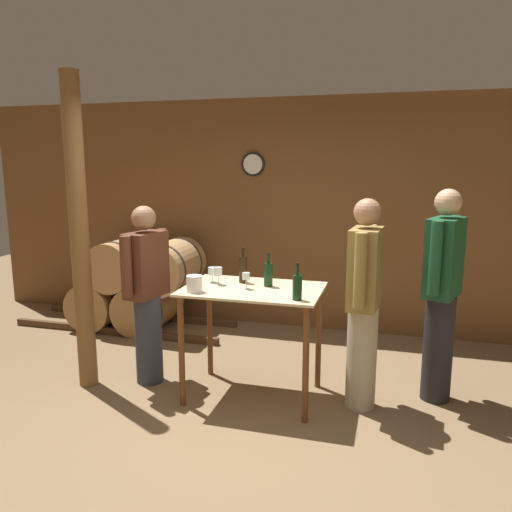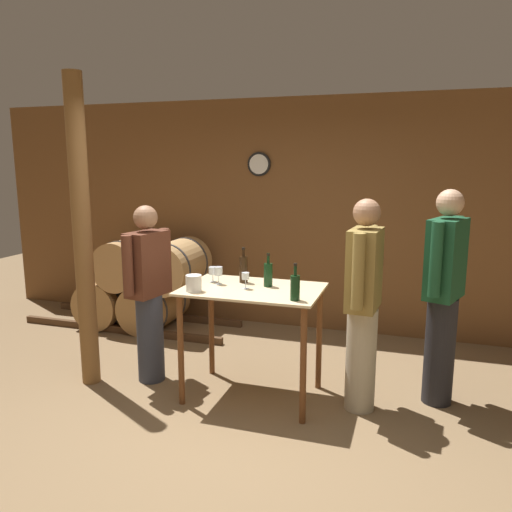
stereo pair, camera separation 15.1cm
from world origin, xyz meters
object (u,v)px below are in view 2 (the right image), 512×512
(wooden_post, at_px, (82,235))
(wine_bottle_left, at_px, (268,274))
(wine_glass_near_right, at_px, (246,277))
(person_visitor_bearded, at_px, (148,290))
(ice_bucket, at_px, (194,283))
(wine_glass_near_center, at_px, (218,272))
(person_host, at_px, (444,293))
(wine_glass_near_left, at_px, (213,271))
(wine_bottle_far_left, at_px, (244,269))
(wine_bottle_center, at_px, (295,287))
(person_visitor_with_scarf, at_px, (363,301))

(wooden_post, bearing_deg, wine_bottle_left, 9.97)
(wine_glass_near_right, distance_m, person_visitor_bearded, 0.96)
(ice_bucket, bearing_deg, wine_glass_near_center, 70.18)
(wine_glass_near_center, xyz_separation_m, person_host, (1.81, 0.33, -0.12))
(person_host, distance_m, person_visitor_bearded, 2.50)
(wine_glass_near_left, relative_size, person_visitor_bearded, 0.08)
(wine_bottle_far_left, height_order, ice_bucket, wine_bottle_far_left)
(wine_bottle_far_left, bearing_deg, person_visitor_bearded, -170.74)
(wine_glass_near_left, bearing_deg, person_host, 8.10)
(wine_bottle_left, height_order, wine_glass_near_right, wine_bottle_left)
(wooden_post, bearing_deg, wine_bottle_center, -2.02)
(wine_glass_near_center, bearing_deg, person_host, 10.24)
(wine_bottle_far_left, xyz_separation_m, ice_bucket, (-0.28, -0.41, -0.06))
(wine_glass_near_center, height_order, person_host, person_host)
(wine_bottle_left, height_order, wine_bottle_center, wine_bottle_center)
(wine_glass_near_right, bearing_deg, wine_glass_near_center, 164.33)
(wine_glass_near_center, xyz_separation_m, person_visitor_bearded, (-0.67, -0.01, -0.21))
(wine_bottle_center, distance_m, wine_glass_near_left, 0.88)
(wine_bottle_left, bearing_deg, person_visitor_with_scarf, -2.73)
(wine_glass_near_left, distance_m, person_visitor_with_scarf, 1.29)
(wine_glass_near_right, height_order, ice_bucket, wine_glass_near_right)
(wine_glass_near_right, height_order, person_host, person_host)
(wine_glass_near_left, relative_size, wine_glass_near_center, 0.89)
(person_visitor_with_scarf, bearing_deg, ice_bucket, -167.11)
(wine_glass_near_left, bearing_deg, wine_glass_near_right, -21.25)
(person_visitor_bearded, bearing_deg, wine_glass_near_left, 6.78)
(wine_glass_near_right, xyz_separation_m, person_visitor_bearded, (-0.94, 0.06, -0.20))
(wine_bottle_center, height_order, person_visitor_with_scarf, person_visitor_with_scarf)
(wine_bottle_left, xyz_separation_m, person_host, (1.39, 0.27, -0.12))
(wooden_post, bearing_deg, ice_bucket, -3.06)
(wine_bottle_left, bearing_deg, ice_bucket, -147.12)
(person_host, xyz_separation_m, person_visitor_bearded, (-2.48, -0.34, -0.09))
(wooden_post, distance_m, wine_bottle_center, 1.93)
(person_visitor_with_scarf, bearing_deg, wine_glass_near_right, -174.19)
(ice_bucket, bearing_deg, person_visitor_bearded, 154.88)
(wine_glass_near_left, height_order, ice_bucket, wine_glass_near_left)
(wine_bottle_center, xyz_separation_m, person_host, (1.08, 0.62, -0.12))
(wine_bottle_left, relative_size, wine_glass_near_right, 2.08)
(wine_bottle_left, relative_size, person_host, 0.16)
(wine_glass_near_left, xyz_separation_m, ice_bucket, (-0.02, -0.34, -0.03))
(wine_bottle_center, relative_size, ice_bucket, 2.14)
(wine_bottle_far_left, xyz_separation_m, wine_bottle_center, (0.55, -0.42, -0.02))
(person_visitor_bearded, bearing_deg, wine_bottle_far_left, 9.26)
(wine_bottle_far_left, relative_size, ice_bucket, 2.31)
(wine_bottle_far_left, relative_size, wine_bottle_center, 1.08)
(wine_bottle_center, relative_size, wine_glass_near_right, 2.09)
(person_visitor_with_scarf, height_order, person_visitor_bearded, person_visitor_with_scarf)
(wine_bottle_center, height_order, wine_glass_near_center, wine_bottle_center)
(wine_bottle_center, height_order, wine_glass_near_right, wine_bottle_center)
(person_host, height_order, person_visitor_with_scarf, person_host)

